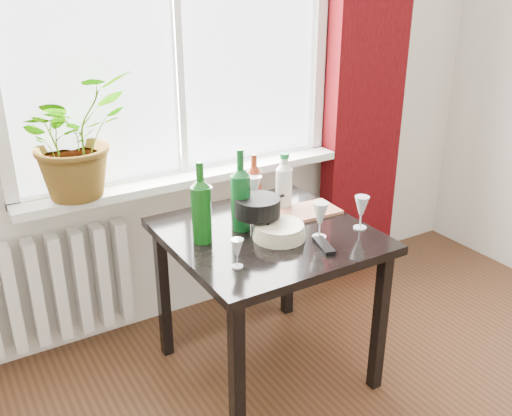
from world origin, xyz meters
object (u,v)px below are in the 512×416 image
wineglass_front_right (320,220)px  radiator (47,290)px  wine_bottle_right (241,189)px  cleaning_bottle (284,181)px  wineglass_back_left (204,205)px  cutting_board (307,211)px  wineglass_far_right (361,212)px  wineglass_back_center (253,194)px  wineglass_front_left (237,253)px  fondue_pot (257,214)px  wine_bottle_left (201,202)px  bottle_amber (254,182)px  table (267,250)px  potted_plant (73,136)px  plate_stack (279,231)px  tv_remote (324,245)px

wineglass_front_right → radiator: bearing=141.7°
wine_bottle_right → cleaning_bottle: size_ratio=1.35×
wineglass_back_left → cutting_board: 0.50m
cleaning_bottle → wineglass_front_right: 0.36m
radiator → wineglass_far_right: (1.22, -0.81, 0.44)m
wine_bottle_right → wineglass_back_center: size_ratio=1.96×
wineglass_front_left → fondue_pot: 0.34m
fondue_pot → wine_bottle_left: bearing=167.7°
wineglass_back_left → fondue_pot: (0.16, -0.19, -0.01)m
bottle_amber → wineglass_front_left: size_ratio=2.31×
table → cleaning_bottle: size_ratio=3.09×
potted_plant → bottle_amber: bearing=-25.4°
wineglass_back_center → wine_bottle_left: bearing=-156.9°
wineglass_back_center → fondue_pot: size_ratio=0.83×
wine_bottle_right → plate_stack: wine_bottle_right is taller
cleaning_bottle → tv_remote: bearing=-101.6°
wine_bottle_left → wineglass_front_right: bearing=-27.1°
bottle_amber → cutting_board: 0.29m
wine_bottle_left → plate_stack: size_ratio=1.57×
wine_bottle_right → wineglass_back_left: 0.20m
plate_stack → wineglass_front_left: bearing=-154.4°
wine_bottle_right → cutting_board: (0.36, -0.01, -0.18)m
cleaning_bottle → tv_remote: (-0.09, -0.44, -0.13)m
wine_bottle_left → wineglass_back_left: (0.09, 0.15, -0.09)m
wineglass_far_right → fondue_pot: same height
potted_plant → wine_bottle_right: bearing=-42.0°
wineglass_front_right → wineglass_back_center: wineglass_back_center is taller
radiator → wine_bottle_right: 1.09m
table → wine_bottle_left: 0.40m
radiator → table: table is taller
radiator → bottle_amber: bottle_amber is taller
cutting_board → radiator: bearing=153.7°
table → plate_stack: 0.15m
plate_stack → fondue_pot: fondue_pot is taller
radiator → wineglass_back_center: 1.09m
wineglass_far_right → tv_remote: (-0.25, -0.07, -0.07)m
wine_bottle_left → wineglass_back_center: (0.34, 0.14, -0.08)m
radiator → plate_stack: plate_stack is taller
tv_remote → wineglass_front_right: bearing=80.6°
potted_plant → plate_stack: bearing=-45.7°
wineglass_front_left → potted_plant: bearing=114.9°
bottle_amber → wineglass_far_right: (0.29, -0.43, -0.06)m
wineglass_far_right → wineglass_front_left: bearing=-177.4°
wineglass_far_right → fondue_pot: 0.46m
cleaning_bottle → wineglass_far_right: bearing=-66.3°
potted_plant → cleaning_bottle: (0.85, -0.40, -0.24)m
wine_bottle_right → cutting_board: size_ratio=1.30×
wineglass_front_right → plate_stack: wineglass_front_right is taller
table → cutting_board: 0.30m
table → bottle_amber: (0.08, 0.25, 0.23)m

